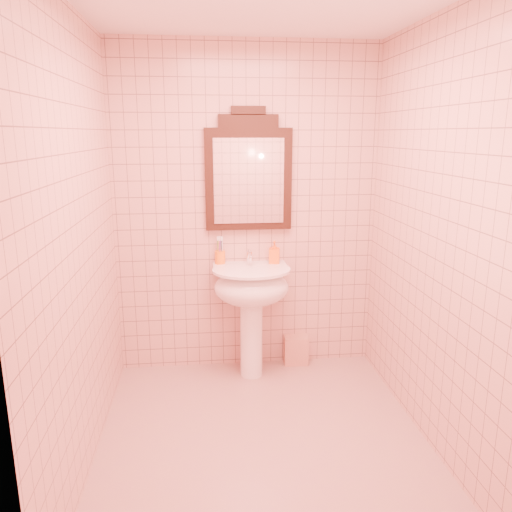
{
  "coord_description": "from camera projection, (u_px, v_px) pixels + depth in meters",
  "views": [
    {
      "loc": [
        -0.34,
        -2.67,
        1.84
      ],
      "look_at": [
        0.01,
        0.55,
        1.04
      ],
      "focal_mm": 35.0,
      "sensor_mm": 36.0,
      "label": 1
    }
  ],
  "objects": [
    {
      "name": "floor",
      "position": [
        264.0,
        442.0,
        3.05
      ],
      "size": [
        2.2,
        2.2,
        0.0
      ],
      "primitive_type": "plane",
      "color": "#A78178",
      "rests_on": "ground"
    },
    {
      "name": "mirror",
      "position": [
        248.0,
        174.0,
        3.72
      ],
      "size": [
        0.65,
        0.06,
        0.91
      ],
      "color": "black",
      "rests_on": "back_wall"
    },
    {
      "name": "soap_dispenser",
      "position": [
        274.0,
        252.0,
        3.82
      ],
      "size": [
        0.09,
        0.09,
        0.17
      ],
      "primitive_type": "imported",
      "rotation": [
        0.0,
        0.0,
        -0.21
      ],
      "color": "orange",
      "rests_on": "pedestal_sink"
    },
    {
      "name": "faucet",
      "position": [
        250.0,
        257.0,
        3.81
      ],
      "size": [
        0.04,
        0.16,
        0.11
      ],
      "color": "white",
      "rests_on": "pedestal_sink"
    },
    {
      "name": "toothbrush_cup",
      "position": [
        220.0,
        257.0,
        3.82
      ],
      "size": [
        0.08,
        0.08,
        0.18
      ],
      "rotation": [
        0.0,
        0.0,
        -0.3
      ],
      "color": "orange",
      "rests_on": "pedestal_sink"
    },
    {
      "name": "back_wall",
      "position": [
        247.0,
        212.0,
        3.82
      ],
      "size": [
        2.0,
        0.02,
        2.5
      ],
      "primitive_type": "cube",
      "color": "#D39D93",
      "rests_on": "floor"
    },
    {
      "name": "pedestal_sink",
      "position": [
        251.0,
        294.0,
        3.74
      ],
      "size": [
        0.58,
        0.58,
        0.86
      ],
      "color": "white",
      "rests_on": "floor"
    },
    {
      "name": "towel",
      "position": [
        296.0,
        350.0,
        4.07
      ],
      "size": [
        0.2,
        0.14,
        0.23
      ],
      "primitive_type": "cube",
      "rotation": [
        0.0,
        0.0,
        -0.06
      ],
      "color": "tan",
      "rests_on": "floor"
    }
  ]
}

